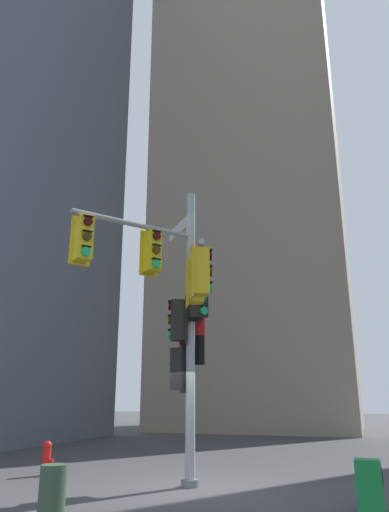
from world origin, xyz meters
TOP-DOWN VIEW (x-y plane):
  - ground at (0.00, 0.00)m, footprint 120.00×120.00m
  - building_mid_block at (-2.75, 22.29)m, footprint 12.41×12.41m
  - signal_pole_assembly at (-0.15, -0.65)m, footprint 3.16×2.91m
  - fire_hydrant at (-4.07, 0.32)m, footprint 0.33×0.23m
  - newspaper_box at (3.83, -1.45)m, footprint 0.45×0.36m
  - trash_bin at (-1.18, -3.53)m, footprint 0.45×0.45m

SIDE VIEW (x-z plane):
  - ground at x=0.00m, z-range 0.00..0.00m
  - trash_bin at x=-1.18m, z-range 0.00..0.82m
  - newspaper_box at x=3.83m, z-range 0.00..0.87m
  - fire_hydrant at x=-4.07m, z-range 0.02..0.86m
  - signal_pole_assembly at x=-0.15m, z-range 0.56..7.66m
  - building_mid_block at x=-2.75m, z-range 0.00..53.17m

